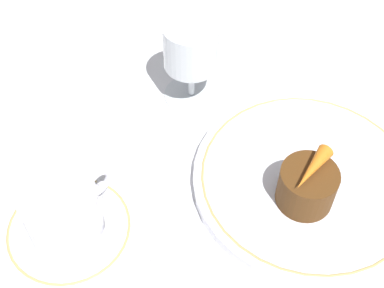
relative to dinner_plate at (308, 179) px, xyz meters
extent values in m
plane|color=white|center=(-0.04, 0.05, -0.01)|extent=(3.00, 3.00, 0.00)
cylinder|color=white|center=(0.00, 0.00, 0.00)|extent=(0.25, 0.25, 0.01)
torus|color=tan|center=(0.00, 0.00, 0.00)|extent=(0.24, 0.24, 0.00)
cylinder|color=white|center=(-0.22, 0.14, 0.00)|extent=(0.14, 0.14, 0.01)
torus|color=tan|center=(-0.22, 0.14, 0.00)|extent=(0.13, 0.13, 0.00)
cylinder|color=white|center=(-0.22, 0.14, 0.03)|extent=(0.08, 0.08, 0.06)
cylinder|color=#9E7A4C|center=(-0.22, 0.14, 0.03)|extent=(0.07, 0.07, 0.05)
torus|color=white|center=(-0.17, 0.14, 0.03)|extent=(0.03, 0.01, 0.04)
cube|color=silver|center=(-0.19, 0.12, 0.00)|extent=(0.06, 0.07, 0.00)
ellipsoid|color=silver|center=(-0.16, 0.16, 0.00)|extent=(0.03, 0.03, 0.00)
cylinder|color=silver|center=(0.01, 0.19, -0.01)|extent=(0.07, 0.07, 0.01)
cylinder|color=silver|center=(0.01, 0.19, 0.02)|extent=(0.01, 0.01, 0.05)
cylinder|color=silver|center=(0.01, 0.19, 0.07)|extent=(0.07, 0.07, 0.06)
cylinder|color=#470A14|center=(0.01, 0.19, 0.06)|extent=(0.06, 0.06, 0.03)
cube|color=silver|center=(-0.18, 0.08, -0.01)|extent=(0.02, 0.05, 0.01)
cylinder|color=#563314|center=(-0.03, -0.01, 0.03)|extent=(0.06, 0.06, 0.05)
cone|color=orange|center=(-0.03, -0.01, 0.06)|extent=(0.06, 0.02, 0.02)
camera|label=1|loc=(-0.33, -0.14, 0.49)|focal=50.00mm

